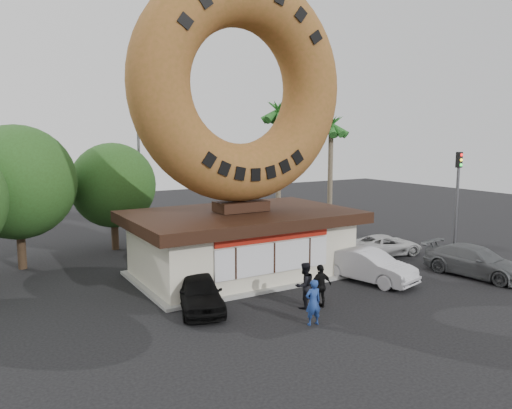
{
  "coord_description": "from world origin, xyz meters",
  "views": [
    {
      "loc": [
        -12.04,
        -15.69,
        7.12
      ],
      "look_at": [
        -0.32,
        4.0,
        3.9
      ],
      "focal_mm": 35.0,
      "sensor_mm": 36.0,
      "label": 1
    }
  ],
  "objects": [
    {
      "name": "tree_mid",
      "position": [
        -4.0,
        15.0,
        4.02
      ],
      "size": [
        5.2,
        5.2,
        6.63
      ],
      "color": "#473321",
      "rests_on": "ground"
    },
    {
      "name": "tree_west",
      "position": [
        -9.5,
        13.0,
        4.64
      ],
      "size": [
        6.0,
        6.0,
        7.65
      ],
      "color": "#473321",
      "rests_on": "ground"
    },
    {
      "name": "street_lamp",
      "position": [
        -1.86,
        16.0,
        4.48
      ],
      "size": [
        2.11,
        0.2,
        8.0
      ],
      "color": "#59595E",
      "rests_on": "ground"
    },
    {
      "name": "donut_shop",
      "position": [
        0.0,
        5.98,
        1.77
      ],
      "size": [
        11.2,
        7.2,
        3.8
      ],
      "color": "beige",
      "rests_on": "ground"
    },
    {
      "name": "car_white",
      "position": [
        9.44,
        5.27,
        0.6
      ],
      "size": [
        4.64,
        2.77,
        1.21
      ],
      "primitive_type": "imported",
      "rotation": [
        0.0,
        0.0,
        1.38
      ],
      "color": "#B8B8B8",
      "rests_on": "ground"
    },
    {
      "name": "car_silver",
      "position": [
        4.76,
        1.83,
        0.78
      ],
      "size": [
        2.8,
        5.02,
        1.57
      ],
      "primitive_type": "imported",
      "rotation": [
        0.0,
        0.0,
        0.25
      ],
      "color": "#B4B3B8",
      "rests_on": "ground"
    },
    {
      "name": "car_black",
      "position": [
        -3.95,
        2.43,
        0.72
      ],
      "size": [
        2.82,
        4.53,
        1.44
      ],
      "primitive_type": "imported",
      "rotation": [
        0.0,
        0.0,
        -0.29
      ],
      "color": "black",
      "rests_on": "ground"
    },
    {
      "name": "traffic_signal",
      "position": [
        14.0,
        3.99,
        3.87
      ],
      "size": [
        0.3,
        0.38,
        6.07
      ],
      "color": "#59595E",
      "rests_on": "ground"
    },
    {
      "name": "person_left",
      "position": [
        -0.98,
        -1.31,
        0.88
      ],
      "size": [
        0.69,
        0.5,
        1.76
      ],
      "primitive_type": "imported",
      "rotation": [
        0.0,
        0.0,
        3.02
      ],
      "color": "navy",
      "rests_on": "ground"
    },
    {
      "name": "palm_far",
      "position": [
        11.0,
        12.5,
        7.48
      ],
      "size": [
        2.6,
        2.6,
        8.75
      ],
      "color": "#726651",
      "rests_on": "ground"
    },
    {
      "name": "ground",
      "position": [
        0.0,
        0.0,
        0.0
      ],
      "size": [
        90.0,
        90.0,
        0.0
      ],
      "primitive_type": "plane",
      "color": "black",
      "rests_on": "ground"
    },
    {
      "name": "car_grey",
      "position": [
        10.09,
        -0.28,
        0.76
      ],
      "size": [
        2.94,
        5.49,
        1.51
      ],
      "primitive_type": "imported",
      "rotation": [
        0.0,
        0.0,
        0.16
      ],
      "color": "#585B5E",
      "rests_on": "ground"
    },
    {
      "name": "person_center",
      "position": [
        -0.16,
        0.35,
        0.96
      ],
      "size": [
        1.02,
        0.84,
        1.92
      ],
      "primitive_type": "imported",
      "rotation": [
        0.0,
        0.0,
        3.26
      ],
      "color": "black",
      "rests_on": "ground"
    },
    {
      "name": "palm_near",
      "position": [
        7.5,
        14.0,
        8.41
      ],
      "size": [
        2.6,
        2.6,
        9.75
      ],
      "color": "#726651",
      "rests_on": "ground"
    },
    {
      "name": "giant_donut",
      "position": [
        0.0,
        6.0,
        9.43
      ],
      "size": [
        11.26,
        2.87,
        11.26
      ],
      "primitive_type": "torus",
      "rotation": [
        1.57,
        0.0,
        0.0
      ],
      "color": "#94562B",
      "rests_on": "donut_shop"
    },
    {
      "name": "person_right",
      "position": [
        0.44,
        0.05,
        0.92
      ],
      "size": [
        1.08,
        0.45,
        1.83
      ],
      "primitive_type": "imported",
      "rotation": [
        0.0,
        0.0,
        3.15
      ],
      "color": "black",
      "rests_on": "ground"
    }
  ]
}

